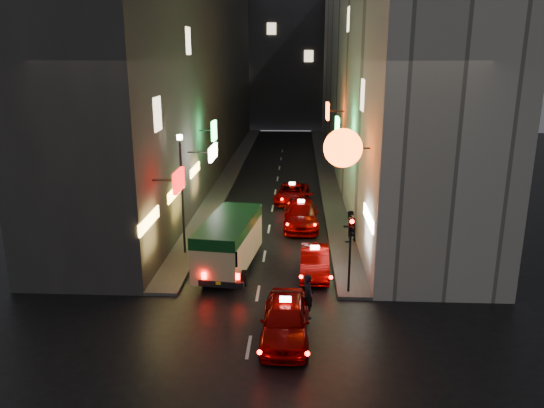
% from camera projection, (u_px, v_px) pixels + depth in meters
% --- Properties ---
extents(building_left, '(7.65, 52.07, 18.00)m').
position_uv_depth(building_left, '(187.00, 69.00, 45.94)').
color(building_left, '#373532').
rests_on(building_left, ground).
extents(building_right, '(8.14, 52.00, 18.00)m').
position_uv_depth(building_right, '(373.00, 69.00, 45.19)').
color(building_right, '#B0ACA1').
rests_on(building_right, ground).
extents(building_far, '(30.00, 10.00, 22.00)m').
position_uv_depth(building_far, '(287.00, 49.00, 75.78)').
color(building_far, '#2E2E33').
rests_on(building_far, ground).
extents(sidewalk_left, '(1.50, 52.00, 0.15)m').
position_uv_depth(sidewalk_left, '(232.00, 170.00, 48.20)').
color(sidewalk_left, '#4D4A48').
rests_on(sidewalk_left, ground).
extents(sidewalk_right, '(1.50, 52.00, 0.15)m').
position_uv_depth(sidewalk_right, '(326.00, 171.00, 47.80)').
color(sidewalk_right, '#4D4A48').
rests_on(sidewalk_right, ground).
extents(minibus, '(2.84, 6.22, 2.58)m').
position_uv_depth(minibus, '(229.00, 238.00, 25.73)').
color(minibus, tan).
rests_on(minibus, ground).
extents(taxi_near, '(2.34, 5.54, 1.92)m').
position_uv_depth(taxi_near, '(285.00, 317.00, 19.57)').
color(taxi_near, '#830100').
rests_on(taxi_near, ground).
extents(taxi_second, '(1.99, 4.70, 1.66)m').
position_uv_depth(taxi_second, '(315.00, 260.00, 25.38)').
color(taxi_second, '#830100').
rests_on(taxi_second, ground).
extents(taxi_third, '(2.28, 5.54, 1.93)m').
position_uv_depth(taxi_third, '(301.00, 212.00, 32.51)').
color(taxi_third, '#830100').
rests_on(taxi_third, ground).
extents(taxi_far, '(2.50, 4.88, 1.66)m').
position_uv_depth(taxi_far, '(292.00, 192.00, 37.91)').
color(taxi_far, '#830100').
rests_on(taxi_far, ground).
extents(pedestrian_crossing, '(0.65, 0.80, 2.09)m').
position_uv_depth(pedestrian_crossing, '(308.00, 293.00, 21.13)').
color(pedestrian_crossing, black).
rests_on(pedestrian_crossing, ground).
extents(pedestrian_sidewalk, '(0.89, 0.85, 2.02)m').
position_uv_depth(pedestrian_sidewalk, '(349.00, 224.00, 29.29)').
color(pedestrian_sidewalk, black).
rests_on(pedestrian_sidewalk, sidewalk_right).
extents(traffic_light, '(0.26, 0.43, 3.50)m').
position_uv_depth(traffic_light, '(351.00, 238.00, 22.56)').
color(traffic_light, black).
rests_on(traffic_light, sidewalk_right).
extents(lamp_post, '(0.28, 0.28, 6.22)m').
position_uv_depth(lamp_post, '(182.00, 187.00, 27.02)').
color(lamp_post, black).
rests_on(lamp_post, sidewalk_left).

